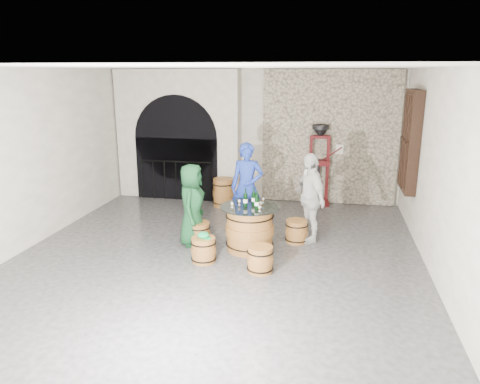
% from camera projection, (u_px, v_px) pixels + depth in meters
% --- Properties ---
extents(ground, '(8.00, 8.00, 0.00)m').
position_uv_depth(ground, '(216.00, 259.00, 7.85)').
color(ground, '#2B2B2D').
rests_on(ground, ground).
extents(wall_back, '(8.00, 0.00, 8.00)m').
position_uv_depth(wall_back, '(255.00, 135.00, 11.22)').
color(wall_back, beige).
rests_on(wall_back, ground).
extents(wall_front, '(8.00, 0.00, 8.00)m').
position_uv_depth(wall_front, '(91.00, 270.00, 3.65)').
color(wall_front, beige).
rests_on(wall_front, ground).
extents(wall_left, '(0.00, 8.00, 8.00)m').
position_uv_depth(wall_left, '(25.00, 160.00, 8.10)').
color(wall_left, beige).
rests_on(wall_left, ground).
extents(wall_right, '(0.00, 8.00, 8.00)m').
position_uv_depth(wall_right, '(442.00, 178.00, 6.77)').
color(wall_right, beige).
rests_on(wall_right, ground).
extents(ceiling, '(8.00, 8.00, 0.00)m').
position_uv_depth(ceiling, '(214.00, 67.00, 7.02)').
color(ceiling, beige).
rests_on(ceiling, wall_back).
extents(stone_facing_panel, '(3.20, 0.12, 3.18)m').
position_uv_depth(stone_facing_panel, '(329.00, 138.00, 10.82)').
color(stone_facing_panel, '#B0A38C').
rests_on(stone_facing_panel, ground).
extents(arched_opening, '(3.10, 0.60, 3.19)m').
position_uv_depth(arched_opening, '(179.00, 136.00, 11.34)').
color(arched_opening, beige).
rests_on(arched_opening, ground).
extents(shuttered_window, '(0.23, 1.10, 2.00)m').
position_uv_depth(shuttered_window, '(410.00, 141.00, 9.01)').
color(shuttered_window, black).
rests_on(shuttered_window, wall_right).
extents(barrel_table, '(1.06, 1.06, 0.82)m').
position_uv_depth(barrel_table, '(250.00, 228.00, 8.17)').
color(barrel_table, brown).
rests_on(barrel_table, ground).
extents(barrel_stool_left, '(0.44, 0.44, 0.44)m').
position_uv_depth(barrel_stool_left, '(199.00, 234.00, 8.44)').
color(barrel_stool_left, brown).
rests_on(barrel_stool_left, ground).
extents(barrel_stool_far, '(0.44, 0.44, 0.44)m').
position_uv_depth(barrel_stool_far, '(247.00, 221.00, 9.15)').
color(barrel_stool_far, brown).
rests_on(barrel_stool_far, ground).
extents(barrel_stool_right, '(0.44, 0.44, 0.44)m').
position_uv_depth(barrel_stool_right, '(297.00, 231.00, 8.57)').
color(barrel_stool_right, brown).
rests_on(barrel_stool_right, ground).
extents(barrel_stool_near_right, '(0.44, 0.44, 0.44)m').
position_uv_depth(barrel_stool_near_right, '(260.00, 259.00, 7.29)').
color(barrel_stool_near_right, brown).
rests_on(barrel_stool_near_right, ground).
extents(barrel_stool_near_left, '(0.44, 0.44, 0.44)m').
position_uv_depth(barrel_stool_near_left, '(204.00, 250.00, 7.68)').
color(barrel_stool_near_left, brown).
rests_on(barrel_stool_near_left, ground).
extents(green_cap, '(0.24, 0.20, 0.11)m').
position_uv_depth(green_cap, '(203.00, 235.00, 7.61)').
color(green_cap, '#0C8A44').
rests_on(green_cap, barrel_stool_near_left).
extents(person_green, '(0.54, 0.78, 1.53)m').
position_uv_depth(person_green, '(192.00, 205.00, 8.33)').
color(person_green, '#103B1D').
rests_on(person_green, ground).
extents(person_blue, '(0.67, 0.46, 1.79)m').
position_uv_depth(person_blue, '(247.00, 187.00, 9.09)').
color(person_blue, navy).
rests_on(person_blue, ground).
extents(person_white, '(0.86, 1.07, 1.70)m').
position_uv_depth(person_white, '(310.00, 198.00, 8.50)').
color(person_white, silver).
rests_on(person_white, ground).
extents(wine_bottle_left, '(0.08, 0.08, 0.32)m').
position_uv_depth(wine_bottle_left, '(245.00, 199.00, 8.04)').
color(wine_bottle_left, black).
rests_on(wine_bottle_left, barrel_table).
extents(wine_bottle_center, '(0.08, 0.08, 0.32)m').
position_uv_depth(wine_bottle_center, '(257.00, 202.00, 7.87)').
color(wine_bottle_center, black).
rests_on(wine_bottle_center, barrel_table).
extents(wine_bottle_right, '(0.08, 0.08, 0.32)m').
position_uv_depth(wine_bottle_right, '(254.00, 198.00, 8.13)').
color(wine_bottle_right, black).
rests_on(wine_bottle_right, barrel_table).
extents(tasting_glass_a, '(0.05, 0.05, 0.10)m').
position_uv_depth(tasting_glass_a, '(232.00, 205.00, 7.98)').
color(tasting_glass_a, '#BB7924').
rests_on(tasting_glass_a, barrel_table).
extents(tasting_glass_b, '(0.05, 0.05, 0.10)m').
position_uv_depth(tasting_glass_b, '(261.00, 205.00, 8.01)').
color(tasting_glass_b, '#BB7924').
rests_on(tasting_glass_b, barrel_table).
extents(tasting_glass_c, '(0.05, 0.05, 0.10)m').
position_uv_depth(tasting_glass_c, '(246.00, 201.00, 8.23)').
color(tasting_glass_c, '#BB7924').
rests_on(tasting_glass_c, barrel_table).
extents(tasting_glass_d, '(0.05, 0.05, 0.10)m').
position_uv_depth(tasting_glass_d, '(263.00, 200.00, 8.26)').
color(tasting_glass_d, '#BB7924').
rests_on(tasting_glass_d, barrel_table).
extents(tasting_glass_e, '(0.05, 0.05, 0.10)m').
position_uv_depth(tasting_glass_e, '(260.00, 209.00, 7.77)').
color(tasting_glass_e, '#BB7924').
rests_on(tasting_glass_e, barrel_table).
extents(tasting_glass_f, '(0.05, 0.05, 0.10)m').
position_uv_depth(tasting_glass_f, '(239.00, 202.00, 8.13)').
color(tasting_glass_f, '#BB7924').
rests_on(tasting_glass_f, barrel_table).
extents(side_barrel, '(0.51, 0.51, 0.67)m').
position_uv_depth(side_barrel, '(223.00, 192.00, 10.85)').
color(side_barrel, brown).
rests_on(side_barrel, ground).
extents(corking_press, '(0.81, 0.48, 1.93)m').
position_uv_depth(corking_press, '(319.00, 159.00, 10.76)').
color(corking_press, '#480C0E').
rests_on(corking_press, ground).
extents(control_box, '(0.18, 0.10, 0.22)m').
position_uv_depth(control_box, '(340.00, 149.00, 10.76)').
color(control_box, silver).
rests_on(control_box, wall_back).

